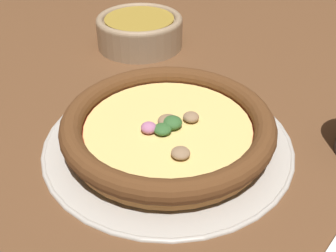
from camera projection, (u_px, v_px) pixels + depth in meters
The scene contains 4 objects.
ground_plane at pixel (168, 141), 0.51m from camera, with size 3.00×3.00×0.00m, color brown.
pizza_tray at pixel (168, 139), 0.51m from camera, with size 0.32×0.32×0.01m.
pizza at pixel (168, 126), 0.49m from camera, with size 0.27×0.27×0.04m.
bowl_near at pixel (140, 30), 0.73m from camera, with size 0.16×0.16×0.06m.
Camera 1 is at (-0.29, -0.27, 0.32)m, focal length 42.00 mm.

